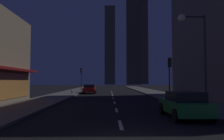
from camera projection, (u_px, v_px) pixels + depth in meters
The scene contains 13 objects.
ground_plane at pixel (112, 93), 38.99m from camera, with size 78.00×136.00×0.10m, color black.
sidewalk_right at pixel (151, 92), 39.10m from camera, with size 4.00×76.00×0.15m, color #605E59.
sidewalk_left at pixel (72, 92), 38.89m from camera, with size 4.00×76.00×0.15m, color #605E59.
lane_marking_center at pixel (114, 100), 23.21m from camera, with size 0.16×38.60×0.01m.
skyscraper_distant_tall at pixel (110, 46), 125.63m from camera, with size 5.76×7.00×43.82m, color brown.
skyscraper_distant_mid at pixel (133, 36), 122.90m from camera, with size 7.59×7.15×53.38m, color #423F31.
skyscraper_distant_short at pixel (141, 26), 140.25m from camera, with size 7.19×7.40×73.71m, color #454133.
car_parked_near at pixel (184, 104), 12.17m from camera, with size 1.98×4.24×1.45m.
car_parked_far at pixel (90, 89), 35.53m from camera, with size 1.98×4.24×1.45m.
fire_hydrant_far_left at pixel (72, 92), 32.62m from camera, with size 0.42×0.30×0.65m.
traffic_light_near_right at pixel (170, 69), 22.03m from camera, with size 0.32×0.48×4.20m.
traffic_light_far_left at pixel (81, 74), 40.12m from camera, with size 0.32×0.48×4.20m.
street_lamp_right at pixel (193, 38), 15.60m from camera, with size 1.96×0.56×6.58m.
Camera 1 is at (-0.55, -7.13, 2.03)m, focal length 35.66 mm.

